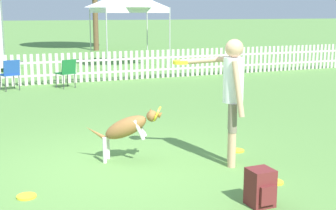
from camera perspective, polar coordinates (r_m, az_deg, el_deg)
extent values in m
plane|color=#5B8C42|center=(6.47, -6.43, -7.78)|extent=(240.00, 240.00, 0.00)
cylinder|color=tan|center=(6.50, 7.78, -5.44)|extent=(0.11, 0.11, 0.49)
cylinder|color=#7A705B|center=(6.39, 7.89, -1.60)|extent=(0.12, 0.12, 0.40)
cylinder|color=tan|center=(6.70, 7.73, -4.95)|extent=(0.11, 0.11, 0.49)
cylinder|color=#7A705B|center=(6.59, 7.83, -1.22)|extent=(0.12, 0.12, 0.40)
cylinder|color=white|center=(6.40, 7.98, 3.03)|extent=(0.38, 0.38, 0.61)
sphere|color=tan|center=(6.35, 8.09, 6.87)|extent=(0.25, 0.25, 0.25)
cylinder|color=tan|center=(6.21, 8.55, 1.93)|extent=(0.17, 0.22, 0.74)
cylinder|color=tan|center=(6.57, 4.75, 5.45)|extent=(0.66, 0.49, 0.14)
cylinder|color=yellow|center=(6.63, 1.55, 5.13)|extent=(0.23, 0.23, 0.02)
cylinder|color=yellow|center=(6.63, 1.55, 5.36)|extent=(0.23, 0.23, 0.02)
ellipsoid|color=olive|center=(6.64, -5.18, -2.73)|extent=(0.73, 0.57, 0.49)
ellipsoid|color=white|center=(6.66, -5.17, -3.14)|extent=(0.39, 0.31, 0.23)
sphere|color=olive|center=(6.54, -1.96, -1.36)|extent=(0.16, 0.16, 0.16)
cone|color=olive|center=(6.53, -1.32, -1.09)|extent=(0.16, 0.14, 0.13)
cylinder|color=yellow|center=(6.53, -1.32, -1.09)|extent=(0.21, 0.25, 0.22)
cone|color=olive|center=(6.58, -2.11, -0.71)|extent=(0.05, 0.05, 0.07)
cone|color=olive|center=(6.49, -2.23, -0.89)|extent=(0.05, 0.05, 0.07)
cylinder|color=white|center=(6.88, -7.36, -5.02)|extent=(0.06, 0.06, 0.37)
cylinder|color=white|center=(6.70, -7.73, -5.49)|extent=(0.06, 0.06, 0.37)
cylinder|color=white|center=(6.70, -3.33, -2.69)|extent=(0.18, 0.13, 0.29)
cylinder|color=white|center=(6.53, -3.57, -3.06)|extent=(0.18, 0.13, 0.29)
cone|color=olive|center=(6.76, -8.86, -3.33)|extent=(0.30, 0.20, 0.21)
cylinder|color=yellow|center=(6.08, 12.84, -9.14)|extent=(0.23, 0.23, 0.02)
cylinder|color=yellow|center=(5.74, -16.87, -10.61)|extent=(0.23, 0.23, 0.02)
cylinder|color=yellow|center=(7.30, 8.40, -5.50)|extent=(0.23, 0.23, 0.02)
cube|color=maroon|center=(5.32, 11.17, -9.81)|extent=(0.27, 0.26, 0.42)
cube|color=maroon|center=(5.22, 12.08, -10.75)|extent=(0.19, 0.04, 0.21)
cube|color=beige|center=(14.24, -15.86, 3.45)|extent=(22.60, 0.04, 0.06)
cube|color=beige|center=(14.20, -15.94, 4.97)|extent=(22.60, 0.04, 0.06)
cube|color=beige|center=(14.15, -19.15, 3.94)|extent=(0.09, 0.02, 0.91)
cube|color=beige|center=(14.16, -18.42, 4.00)|extent=(0.09, 0.02, 0.91)
cube|color=beige|center=(14.17, -17.70, 4.05)|extent=(0.09, 0.02, 0.91)
cube|color=beige|center=(14.19, -16.98, 4.10)|extent=(0.09, 0.02, 0.91)
cube|color=beige|center=(14.21, -16.26, 4.15)|extent=(0.09, 0.02, 0.91)
cube|color=beige|center=(14.23, -15.54, 4.20)|extent=(0.09, 0.02, 0.91)
cube|color=beige|center=(14.25, -14.82, 4.24)|extent=(0.09, 0.02, 0.91)
cube|color=beige|center=(14.28, -14.11, 4.29)|extent=(0.09, 0.02, 0.91)
cube|color=beige|center=(14.31, -13.40, 4.34)|extent=(0.09, 0.02, 0.91)
cube|color=beige|center=(14.34, -12.69, 4.38)|extent=(0.09, 0.02, 0.91)
cube|color=beige|center=(14.37, -11.99, 4.43)|extent=(0.09, 0.02, 0.91)
cube|color=beige|center=(14.41, -11.29, 4.47)|extent=(0.09, 0.02, 0.91)
cube|color=beige|center=(14.44, -10.59, 4.51)|extent=(0.09, 0.02, 0.91)
cube|color=beige|center=(14.48, -9.89, 4.56)|extent=(0.09, 0.02, 0.91)
cube|color=beige|center=(14.52, -9.20, 4.60)|extent=(0.09, 0.02, 0.91)
cube|color=beige|center=(14.57, -8.52, 4.64)|extent=(0.09, 0.02, 0.91)
cube|color=beige|center=(14.61, -7.83, 4.68)|extent=(0.09, 0.02, 0.91)
cube|color=beige|center=(14.66, -7.15, 4.71)|extent=(0.09, 0.02, 0.91)
cube|color=beige|center=(14.71, -6.48, 4.75)|extent=(0.09, 0.02, 0.91)
cube|color=beige|center=(14.76, -5.81, 4.79)|extent=(0.09, 0.02, 0.91)
cube|color=beige|center=(14.81, -5.15, 4.82)|extent=(0.09, 0.02, 0.91)
cube|color=beige|center=(14.87, -4.48, 4.86)|extent=(0.09, 0.02, 0.91)
cube|color=beige|center=(14.92, -3.83, 4.89)|extent=(0.09, 0.02, 0.91)
cube|color=beige|center=(14.98, -3.18, 4.92)|extent=(0.09, 0.02, 0.91)
cube|color=beige|center=(15.04, -2.53, 4.96)|extent=(0.09, 0.02, 0.91)
cube|color=beige|center=(15.11, -1.89, 4.99)|extent=(0.09, 0.02, 0.91)
cube|color=beige|center=(15.17, -1.26, 5.02)|extent=(0.09, 0.02, 0.91)
cube|color=beige|center=(15.24, -0.63, 5.05)|extent=(0.09, 0.02, 0.91)
cube|color=beige|center=(15.31, -0.01, 5.08)|extent=(0.09, 0.02, 0.91)
cube|color=beige|center=(15.38, 0.61, 5.10)|extent=(0.09, 0.02, 0.91)
cube|color=beige|center=(15.45, 1.22, 5.13)|extent=(0.09, 0.02, 0.91)
cube|color=beige|center=(15.52, 1.83, 5.16)|extent=(0.09, 0.02, 0.91)
cube|color=beige|center=(15.60, 2.43, 5.18)|extent=(0.09, 0.02, 0.91)
cube|color=beige|center=(15.68, 3.03, 5.21)|extent=(0.09, 0.02, 0.91)
cube|color=beige|center=(15.75, 3.62, 5.23)|extent=(0.09, 0.02, 0.91)
cube|color=beige|center=(15.83, 4.20, 5.25)|extent=(0.09, 0.02, 0.91)
cube|color=beige|center=(15.92, 4.78, 5.27)|extent=(0.09, 0.02, 0.91)
cube|color=beige|center=(16.00, 5.35, 5.30)|extent=(0.09, 0.02, 0.91)
cube|color=beige|center=(16.09, 5.92, 5.32)|extent=(0.09, 0.02, 0.91)
cube|color=beige|center=(16.17, 6.47, 5.34)|extent=(0.09, 0.02, 0.91)
cube|color=beige|center=(16.26, 7.03, 5.36)|extent=(0.09, 0.02, 0.91)
cube|color=beige|center=(16.35, 7.58, 5.37)|extent=(0.09, 0.02, 0.91)
cube|color=beige|center=(16.44, 8.12, 5.39)|extent=(0.09, 0.02, 0.91)
cube|color=beige|center=(16.53, 8.65, 5.41)|extent=(0.09, 0.02, 0.91)
cube|color=beige|center=(16.63, 9.18, 5.43)|extent=(0.09, 0.02, 0.91)
cube|color=beige|center=(16.72, 9.71, 5.44)|extent=(0.09, 0.02, 0.91)
cube|color=beige|center=(16.82, 10.23, 5.46)|extent=(0.09, 0.02, 0.91)
cube|color=beige|center=(16.92, 10.74, 5.47)|extent=(0.09, 0.02, 0.91)
cube|color=beige|center=(17.02, 11.24, 5.48)|extent=(0.09, 0.02, 0.91)
cube|color=beige|center=(17.12, 11.74, 5.50)|extent=(0.09, 0.02, 0.91)
cube|color=beige|center=(17.22, 12.24, 5.51)|extent=(0.09, 0.02, 0.91)
cube|color=beige|center=(17.32, 12.73, 5.52)|extent=(0.09, 0.02, 0.91)
cube|color=beige|center=(17.43, 13.21, 5.53)|extent=(0.09, 0.02, 0.91)
cube|color=beige|center=(17.54, 13.69, 5.55)|extent=(0.09, 0.02, 0.91)
cube|color=beige|center=(17.64, 14.16, 5.56)|extent=(0.09, 0.02, 0.91)
cube|color=beige|center=(17.75, 14.62, 5.57)|extent=(0.09, 0.02, 0.91)
cube|color=beige|center=(17.86, 15.08, 5.58)|extent=(0.09, 0.02, 0.91)
cube|color=beige|center=(17.97, 15.54, 5.59)|extent=(0.09, 0.02, 0.91)
cube|color=beige|center=(18.08, 15.98, 5.59)|extent=(0.09, 0.02, 0.91)
cube|color=beige|center=(18.19, 16.43, 5.60)|extent=(0.09, 0.02, 0.91)
cube|color=beige|center=(18.31, 16.86, 5.61)|extent=(0.09, 0.02, 0.91)
cube|color=beige|center=(18.42, 17.30, 5.62)|extent=(0.09, 0.02, 0.91)
cube|color=beige|center=(18.54, 17.72, 5.63)|extent=(0.09, 0.02, 0.91)
cube|color=beige|center=(18.65, 18.14, 5.63)|extent=(0.09, 0.02, 0.91)
cube|color=beige|center=(18.77, 18.56, 5.64)|extent=(0.09, 0.02, 0.91)
cube|color=beige|center=(18.89, 18.97, 5.64)|extent=(0.09, 0.02, 0.91)
cube|color=beige|center=(19.01, 19.38, 5.65)|extent=(0.09, 0.02, 0.91)
cube|color=beige|center=(19.13, 19.78, 5.66)|extent=(0.09, 0.02, 0.91)
cylinder|color=#333338|center=(13.74, -18.27, 2.79)|extent=(0.02, 0.02, 0.43)
cylinder|color=#333338|center=(13.61, -19.75, 2.62)|extent=(0.02, 0.02, 0.43)
cylinder|color=#333338|center=(13.39, -17.68, 2.62)|extent=(0.02, 0.02, 0.43)
cylinder|color=#333338|center=(13.26, -19.19, 2.45)|extent=(0.02, 0.02, 0.43)
cube|color=#1E4799|center=(13.47, -18.78, 3.53)|extent=(0.55, 0.55, 0.03)
cube|color=#1E4799|center=(13.26, -18.52, 4.33)|extent=(0.45, 0.21, 0.41)
cylinder|color=#333338|center=(13.77, -12.14, 3.10)|extent=(0.02, 0.02, 0.42)
cylinder|color=#333338|center=(13.57, -13.47, 2.93)|extent=(0.02, 0.02, 0.42)
cylinder|color=#333338|center=(13.46, -11.28, 2.95)|extent=(0.02, 0.02, 0.42)
cylinder|color=#333338|center=(13.26, -12.63, 2.77)|extent=(0.02, 0.02, 0.42)
cube|color=#19662D|center=(13.48, -12.41, 3.81)|extent=(0.57, 0.57, 0.03)
cube|color=#19662D|center=(13.29, -11.99, 4.59)|extent=(0.44, 0.24, 0.40)
cylinder|color=#B2B2B2|center=(17.14, -7.47, 7.94)|extent=(0.04, 0.04, 2.28)
cylinder|color=#B2B2B2|center=(17.96, 0.22, 8.18)|extent=(0.04, 0.04, 2.28)
cylinder|color=#B2B2B2|center=(19.53, -9.43, 8.28)|extent=(0.04, 0.04, 2.28)
cylinder|color=#B2B2B2|center=(20.25, -2.55, 8.52)|extent=(0.04, 0.04, 2.28)
cube|color=white|center=(18.65, -4.86, 11.45)|extent=(2.47, 2.47, 0.20)
cone|color=#3F3F42|center=(18.63, -18.02, 5.01)|extent=(0.81, 0.27, 0.20)
cylinder|color=brown|center=(26.49, -8.89, 11.83)|extent=(0.29, 0.29, 4.86)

